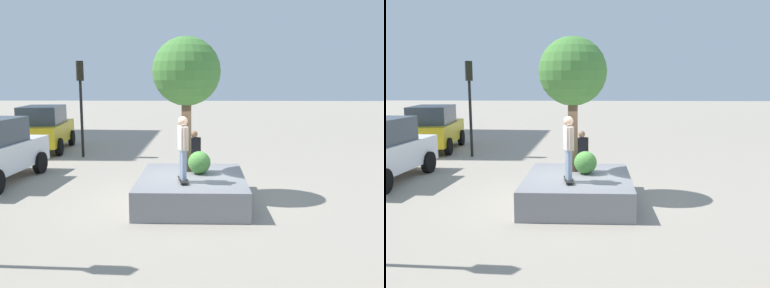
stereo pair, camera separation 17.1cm
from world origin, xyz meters
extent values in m
plane|color=#9E9384|center=(0.00, 0.00, 0.00)|extent=(120.00, 120.00, 0.00)
cube|color=gray|center=(-0.06, -0.22, 0.37)|extent=(3.52, 2.88, 0.75)
cylinder|color=brown|center=(0.61, -0.05, 1.91)|extent=(0.28, 0.28, 2.34)
sphere|color=#4C8C3D|center=(0.61, -0.05, 3.62)|extent=(1.94, 1.94, 1.94)
sphere|color=#4C8C3D|center=(0.26, -0.42, 1.07)|extent=(0.64, 0.64, 0.64)
cube|color=black|center=(-0.72, -0.01, 0.81)|extent=(0.82, 0.33, 0.02)
sphere|color=beige|center=(-0.96, -0.13, 0.77)|extent=(0.06, 0.06, 0.06)
sphere|color=beige|center=(-0.98, 0.04, 0.77)|extent=(0.06, 0.06, 0.06)
sphere|color=beige|center=(-0.45, -0.05, 0.77)|extent=(0.06, 0.06, 0.06)
sphere|color=beige|center=(-0.48, 0.12, 0.77)|extent=(0.06, 0.06, 0.06)
cylinder|color=#8C9EB7|center=(-0.63, 0.02, 1.21)|extent=(0.14, 0.14, 0.78)
cylinder|color=#8C9EB7|center=(-0.81, -0.03, 1.21)|extent=(0.14, 0.14, 0.78)
cube|color=silver|center=(-0.72, -0.01, 1.90)|extent=(0.47, 0.30, 0.61)
cylinder|color=#D8AD8C|center=(-0.50, 0.06, 1.92)|extent=(0.09, 0.09, 0.57)
cylinder|color=#D8AD8C|center=(-0.94, -0.07, 1.92)|extent=(0.09, 0.09, 0.57)
sphere|color=#D8AD8C|center=(-0.72, -0.01, 2.33)|extent=(0.25, 0.25, 0.25)
cylinder|color=black|center=(3.46, 5.43, 0.39)|extent=(0.80, 0.28, 0.78)
cube|color=gold|center=(8.40, 7.15, 0.87)|extent=(4.90, 2.55, 0.94)
cube|color=#38424C|center=(8.17, 7.12, 1.76)|extent=(2.82, 2.05, 0.84)
cylinder|color=black|center=(9.76, 8.32, 0.40)|extent=(0.82, 0.33, 0.80)
cylinder|color=black|center=(10.01, 6.37, 0.40)|extent=(0.82, 0.33, 0.80)
cylinder|color=black|center=(6.79, 7.93, 0.40)|extent=(0.82, 0.33, 0.80)
cylinder|color=black|center=(7.04, 5.98, 0.40)|extent=(0.82, 0.33, 0.80)
cylinder|color=black|center=(6.75, 4.82, 1.68)|extent=(0.12, 0.12, 3.36)
cube|color=black|center=(6.75, 4.82, 3.79)|extent=(0.34, 0.36, 0.85)
sphere|color=red|center=(6.89, 4.88, 4.03)|extent=(0.14, 0.14, 0.14)
sphere|color=gold|center=(6.89, 4.88, 3.75)|extent=(0.14, 0.14, 0.14)
sphere|color=green|center=(6.89, 4.88, 3.47)|extent=(0.14, 0.14, 0.14)
cylinder|color=#8C9EB7|center=(3.29, -0.13, 0.38)|extent=(0.14, 0.14, 0.76)
cylinder|color=#8C9EB7|center=(3.38, -0.29, 0.38)|extent=(0.14, 0.14, 0.76)
cube|color=black|center=(3.34, -0.21, 1.06)|extent=(0.36, 0.46, 0.59)
cylinder|color=#9E7251|center=(3.23, -0.02, 1.07)|extent=(0.09, 0.09, 0.56)
cylinder|color=#9E7251|center=(3.44, -0.41, 1.07)|extent=(0.09, 0.09, 0.56)
sphere|color=#9E7251|center=(3.34, -0.21, 1.48)|extent=(0.25, 0.25, 0.25)
camera|label=1|loc=(-11.01, -0.50, 3.33)|focal=38.09mm
camera|label=2|loc=(-11.01, -0.67, 3.33)|focal=38.09mm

